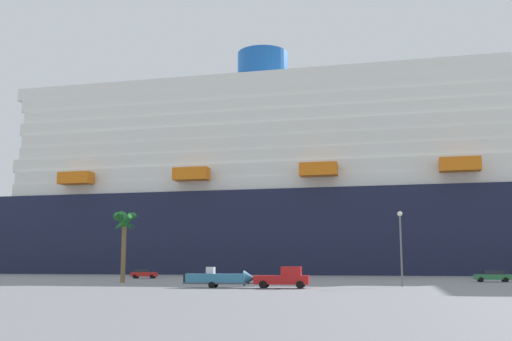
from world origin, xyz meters
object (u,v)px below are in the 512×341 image
(palm_tree, at_px, (124,227))
(parked_car_green_wagon, at_px, (493,276))
(street_lamp, at_px, (401,237))
(parked_car_red_hatchback, at_px, (144,273))
(pickup_truck, at_px, (284,278))
(cruise_ship, at_px, (378,195))
(small_boat_on_trailer, at_px, (222,279))

(palm_tree, height_order, parked_car_green_wagon, palm_tree)
(street_lamp, height_order, parked_car_red_hatchback, street_lamp)
(parked_car_red_hatchback, distance_m, parked_car_green_wagon, 54.52)
(palm_tree, bearing_deg, pickup_truck, -30.19)
(cruise_ship, distance_m, parked_car_red_hatchback, 64.56)
(cruise_ship, distance_m, pickup_truck, 85.01)
(pickup_truck, bearing_deg, street_lamp, 29.77)
(cruise_ship, height_order, pickup_truck, cruise_ship)
(small_boat_on_trailer, relative_size, palm_tree, 0.92)
(parked_car_red_hatchback, bearing_deg, pickup_truck, -49.94)
(pickup_truck, relative_size, parked_car_green_wagon, 1.18)
(pickup_truck, height_order, street_lamp, street_lamp)
(street_lamp, relative_size, parked_car_green_wagon, 1.71)
(small_boat_on_trailer, bearing_deg, pickup_truck, 2.47)
(palm_tree, height_order, street_lamp, palm_tree)
(street_lamp, xyz_separation_m, parked_car_red_hatchback, (-41.05, 27.57, -4.52))
(palm_tree, height_order, parked_car_red_hatchback, palm_tree)
(small_boat_on_trailer, xyz_separation_m, parked_car_green_wagon, (31.24, 25.81, -0.12))
(pickup_truck, height_order, palm_tree, palm_tree)
(palm_tree, bearing_deg, parked_car_red_hatchback, 104.32)
(small_boat_on_trailer, height_order, street_lamp, street_lamp)
(cruise_ship, height_order, street_lamp, cruise_ship)
(palm_tree, xyz_separation_m, parked_car_red_hatchback, (-5.28, 20.68, -6.52))
(pickup_truck, height_order, parked_car_green_wagon, pickup_truck)
(cruise_ship, bearing_deg, palm_tree, -116.31)
(palm_tree, distance_m, parked_car_red_hatchback, 22.31)
(cruise_ship, height_order, parked_car_red_hatchback, cruise_ship)
(parked_car_red_hatchback, bearing_deg, small_boat_on_trailer, -57.03)
(parked_car_red_hatchback, bearing_deg, street_lamp, -33.89)
(cruise_ship, bearing_deg, parked_car_green_wagon, -75.72)
(cruise_ship, relative_size, pickup_truck, 43.34)
(street_lamp, distance_m, parked_car_green_wagon, 23.02)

